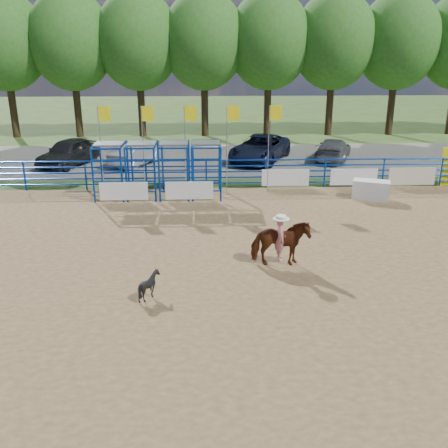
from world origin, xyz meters
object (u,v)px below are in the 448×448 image
at_px(announcer_table, 371,190).
at_px(horse_and_rider, 280,240).
at_px(car_a, 69,152).
at_px(calf, 149,285).
at_px(car_d, 333,149).
at_px(car_b, 137,153).
at_px(car_c, 260,148).

relative_size(announcer_table, horse_and_rider, 0.68).
bearing_deg(car_a, announcer_table, -5.28).
relative_size(calf, car_d, 0.17).
distance_m(car_b, car_c, 7.61).
distance_m(calf, car_c, 18.69).
height_order(car_a, car_c, car_a).
bearing_deg(horse_and_rider, announcer_table, 53.90).
height_order(horse_and_rider, car_a, horse_and_rider).
xyz_separation_m(calf, car_c, (5.10, 17.98, 0.39)).
xyz_separation_m(horse_and_rider, car_a, (-10.55, 15.09, -0.08)).
bearing_deg(car_d, car_c, 22.09).
bearing_deg(car_a, car_b, 20.57).
distance_m(car_a, car_d, 16.30).
bearing_deg(car_a, horse_and_rider, -34.51).
height_order(horse_and_rider, car_b, horse_and_rider).
distance_m(horse_and_rider, calf, 4.55).
bearing_deg(car_c, car_d, 25.23).
xyz_separation_m(announcer_table, car_a, (-15.94, 7.71, 0.36)).
distance_m(car_b, car_d, 12.25).
bearing_deg(car_d, car_b, 25.31).
relative_size(car_a, car_d, 1.03).
bearing_deg(announcer_table, car_a, 154.19).
xyz_separation_m(car_c, car_d, (4.65, 0.08, -0.13)).
height_order(announcer_table, car_b, car_b).
height_order(horse_and_rider, car_c, horse_and_rider).
bearing_deg(announcer_table, car_b, 147.01).
xyz_separation_m(announcer_table, car_d, (0.34, 8.61, 0.21)).
distance_m(horse_and_rider, car_b, 16.43).
bearing_deg(calf, announcer_table, -57.94).
bearing_deg(car_b, announcer_table, 171.30).
relative_size(calf, car_c, 0.14).
bearing_deg(car_a, calf, -48.63).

